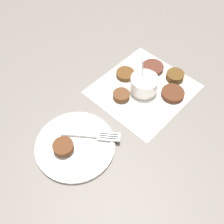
# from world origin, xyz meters

# --- Properties ---
(ground_plane) EXTENTS (4.00, 4.00, 0.00)m
(ground_plane) POSITION_xyz_m (0.00, 0.00, 0.00)
(ground_plane) COLOR #605B56
(napkin) EXTENTS (0.33, 0.31, 0.00)m
(napkin) POSITION_xyz_m (0.02, -0.02, 0.00)
(napkin) COLOR white
(napkin) RESTS_ON ground_plane
(sauce_bowl) EXTENTS (0.10, 0.09, 0.11)m
(sauce_bowl) POSITION_xyz_m (0.02, -0.03, 0.03)
(sauce_bowl) COLOR white
(sauce_bowl) RESTS_ON napkin
(fritter_0) EXTENTS (0.06, 0.06, 0.02)m
(fritter_0) POSITION_xyz_m (0.14, -0.06, 0.01)
(fritter_0) COLOR #4D3416
(fritter_0) RESTS_ON napkin
(fritter_1) EXTENTS (0.07, 0.07, 0.01)m
(fritter_1) POSITION_xyz_m (0.02, 0.06, 0.01)
(fritter_1) COLOR #503217
(fritter_1) RESTS_ON napkin
(fritter_2) EXTENTS (0.08, 0.08, 0.01)m
(fritter_2) POSITION_xyz_m (0.12, 0.02, 0.01)
(fritter_2) COLOR #4C271D
(fritter_2) RESTS_ON napkin
(fritter_3) EXTENTS (0.08, 0.08, 0.02)m
(fritter_3) POSITION_xyz_m (0.08, -0.11, 0.01)
(fritter_3) COLOR #492617
(fritter_3) RESTS_ON napkin
(fritter_4) EXTENTS (0.06, 0.06, 0.02)m
(fritter_4) POSITION_xyz_m (-0.06, 0.00, 0.01)
(fritter_4) COLOR #52321C
(fritter_4) RESTS_ON napkin
(serving_plate) EXTENTS (0.23, 0.23, 0.02)m
(serving_plate) POSITION_xyz_m (-0.28, -0.05, 0.01)
(serving_plate) COLOR white
(serving_plate) RESTS_ON ground_plane
(fritter_on_plate) EXTENTS (0.06, 0.06, 0.02)m
(fritter_on_plate) POSITION_xyz_m (-0.32, -0.04, 0.03)
(fritter_on_plate) COLOR #512D19
(fritter_on_plate) RESTS_ON serving_plate
(fork) EXTENTS (0.14, 0.14, 0.00)m
(fork) POSITION_xyz_m (-0.22, -0.07, 0.02)
(fork) COLOR silver
(fork) RESTS_ON serving_plate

